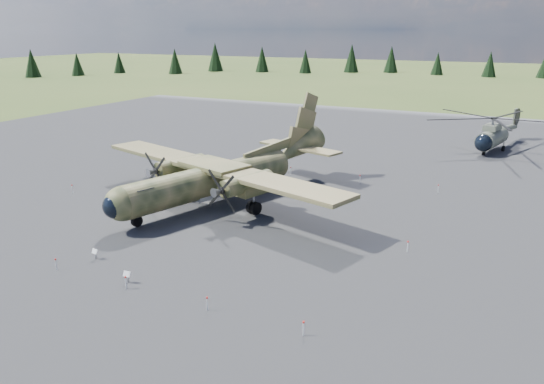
% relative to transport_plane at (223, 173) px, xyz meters
% --- Properties ---
extents(ground, '(500.00, 500.00, 0.00)m').
position_rel_transport_plane_xyz_m(ground, '(1.68, -4.34, -2.80)').
color(ground, '#535C29').
rests_on(ground, ground).
extents(apron, '(120.00, 120.00, 0.04)m').
position_rel_transport_plane_xyz_m(apron, '(1.68, 5.66, -2.80)').
color(apron, '#5B5B60').
rests_on(apron, ground).
extents(transport_plane, '(29.17, 26.02, 9.75)m').
position_rel_transport_plane_xyz_m(transport_plane, '(0.00, 0.00, 0.00)').
color(transport_plane, '#374123').
rests_on(transport_plane, ground).
extents(helicopter_near, '(21.43, 22.71, 4.60)m').
position_rel_transport_plane_xyz_m(helicopter_near, '(20.74, 33.98, 0.46)').
color(helicopter_near, slate).
rests_on(helicopter_near, ground).
extents(info_placard_left, '(0.51, 0.28, 0.76)m').
position_rel_transport_plane_xyz_m(info_placard_left, '(-1.29, -15.31, -2.30)').
color(info_placard_left, gray).
rests_on(info_placard_left, ground).
extents(info_placard_right, '(0.51, 0.22, 0.80)m').
position_rel_transport_plane_xyz_m(info_placard_right, '(3.20, -17.17, -2.27)').
color(info_placard_right, gray).
rests_on(info_placard_right, ground).
extents(barrier_fence, '(33.12, 29.62, 0.85)m').
position_rel_transport_plane_xyz_m(barrier_fence, '(1.22, -4.42, -2.29)').
color(barrier_fence, white).
rests_on(barrier_fence, ground).
extents(treeline, '(342.59, 339.85, 10.92)m').
position_rel_transport_plane_xyz_m(treeline, '(-1.19, -5.48, 1.93)').
color(treeline, black).
rests_on(treeline, ground).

